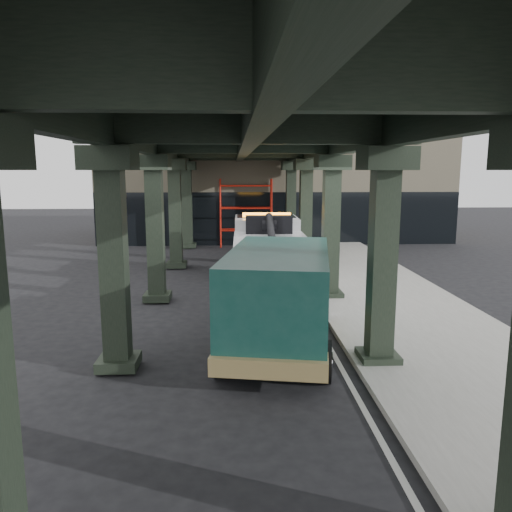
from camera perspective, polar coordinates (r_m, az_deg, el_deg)
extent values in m
plane|color=black|center=(15.62, 0.27, -6.96)|extent=(90.00, 90.00, 0.00)
cube|color=gray|center=(18.28, 14.22, -4.53)|extent=(5.00, 40.00, 0.15)
cube|color=silver|center=(17.70, 5.46, -4.97)|extent=(0.12, 38.00, 0.01)
cube|color=black|center=(11.62, 14.23, -0.43)|extent=(0.55, 0.55, 5.00)
cube|color=black|center=(11.45, 14.71, 10.72)|extent=(1.10, 1.10, 0.50)
cube|color=black|center=(12.23, 13.76, -11.19)|extent=(0.90, 0.90, 0.24)
cube|color=black|center=(17.39, 8.54, 3.07)|extent=(0.55, 0.55, 5.00)
cube|color=black|center=(17.27, 8.73, 10.50)|extent=(1.10, 1.10, 0.50)
cube|color=black|center=(17.80, 8.35, -4.36)|extent=(0.90, 0.90, 0.24)
cube|color=black|center=(23.27, 5.69, 4.81)|extent=(0.55, 0.55, 5.00)
cube|color=black|center=(23.19, 5.79, 10.35)|extent=(1.10, 1.10, 0.50)
cube|color=black|center=(23.58, 5.60, -0.82)|extent=(0.90, 0.90, 0.24)
cube|color=black|center=(29.20, 3.99, 5.83)|extent=(0.55, 0.55, 5.00)
cube|color=black|center=(29.14, 4.05, 10.25)|extent=(1.10, 1.10, 0.50)
cube|color=black|center=(29.45, 3.94, 1.33)|extent=(0.90, 0.90, 0.24)
cube|color=black|center=(11.43, -15.94, -0.67)|extent=(0.55, 0.55, 5.00)
cube|color=black|center=(11.26, -16.48, 10.66)|extent=(1.10, 1.10, 0.50)
cube|color=black|center=(12.05, -15.41, -11.58)|extent=(0.90, 0.90, 0.24)
cube|color=black|center=(17.26, -11.43, 2.94)|extent=(0.55, 0.55, 5.00)
cube|color=black|center=(17.15, -11.69, 10.42)|extent=(1.10, 1.10, 0.50)
cube|color=black|center=(17.68, -11.17, -4.55)|extent=(0.90, 0.90, 0.24)
cube|color=black|center=(23.18, -9.20, 4.71)|extent=(0.55, 0.55, 5.00)
cube|color=black|center=(23.09, -9.35, 10.28)|extent=(1.10, 1.10, 0.50)
cube|color=black|center=(23.49, -9.05, -0.93)|extent=(0.90, 0.90, 0.24)
cube|color=black|center=(29.13, -7.87, 5.76)|extent=(0.55, 0.55, 5.00)
cube|color=black|center=(29.06, -7.98, 10.19)|extent=(1.10, 1.10, 0.50)
cube|color=black|center=(29.38, -7.77, 1.24)|extent=(0.90, 0.90, 0.24)
cube|color=black|center=(17.30, 8.80, 13.15)|extent=(0.35, 32.00, 1.10)
cube|color=black|center=(17.18, -11.78, 13.09)|extent=(0.35, 32.00, 1.10)
cube|color=black|center=(16.98, -1.45, 13.33)|extent=(0.35, 32.00, 1.10)
cube|color=black|center=(17.03, -1.46, 15.68)|extent=(7.40, 32.00, 0.30)
cube|color=#C6B793|center=(35.05, 1.90, 8.96)|extent=(22.00, 10.00, 8.00)
cylinder|color=red|center=(29.95, -4.06, 4.97)|extent=(0.08, 0.08, 4.00)
cylinder|color=red|center=(29.16, -4.10, 4.84)|extent=(0.08, 0.08, 4.00)
cylinder|color=red|center=(30.03, 1.69, 5.01)|extent=(0.08, 0.08, 4.00)
cylinder|color=red|center=(29.24, 1.81, 4.88)|extent=(0.08, 0.08, 4.00)
cylinder|color=red|center=(30.05, -1.17, 3.10)|extent=(3.00, 0.08, 0.08)
cylinder|color=red|center=(29.93, -1.18, 5.57)|extent=(3.00, 0.08, 0.08)
cylinder|color=red|center=(29.86, -1.19, 8.06)|extent=(3.00, 0.08, 0.08)
cube|color=black|center=(17.89, 1.61, -2.32)|extent=(1.18, 8.04, 0.27)
cube|color=silver|center=(20.41, 1.17, 1.78)|extent=(2.55, 2.60, 1.93)
cube|color=silver|center=(21.60, 1.01, 0.79)|extent=(2.52, 0.78, 0.96)
cube|color=black|center=(20.61, 1.13, 3.36)|extent=(2.37, 1.42, 0.91)
cube|color=silver|center=(16.55, 1.88, -0.86)|extent=(2.64, 5.39, 1.50)
cube|color=orange|center=(20.08, 1.21, 4.72)|extent=(1.93, 0.33, 0.17)
cube|color=black|center=(18.50, 1.47, 3.62)|extent=(1.72, 0.67, 0.64)
cylinder|color=black|center=(16.63, 1.85, 1.99)|extent=(0.31, 3.75, 1.43)
cube|color=black|center=(14.15, 2.57, -7.17)|extent=(0.34, 1.50, 0.19)
cube|color=black|center=(13.46, 2.81, -8.32)|extent=(1.72, 0.29, 0.19)
cylinder|color=black|center=(20.88, -2.12, -1.02)|extent=(0.39, 1.18, 1.18)
cylinder|color=silver|center=(20.88, -2.12, -1.02)|extent=(0.43, 0.65, 0.65)
cylinder|color=black|center=(21.00, 4.32, -0.98)|extent=(0.39, 1.18, 1.18)
cylinder|color=silver|center=(21.00, 4.32, -0.98)|extent=(0.43, 0.65, 0.65)
cylinder|color=black|center=(17.42, -2.17, -3.20)|extent=(0.39, 1.18, 1.18)
cylinder|color=silver|center=(17.42, -2.17, -3.20)|extent=(0.43, 0.65, 0.65)
cylinder|color=black|center=(17.56, 5.55, -3.13)|extent=(0.39, 1.18, 1.18)
cylinder|color=silver|center=(17.56, 5.55, -3.13)|extent=(0.43, 0.65, 0.65)
cylinder|color=black|center=(16.07, -2.19, -4.31)|extent=(0.39, 1.18, 1.18)
cylinder|color=silver|center=(16.07, -2.19, -4.31)|extent=(0.43, 0.65, 0.65)
cylinder|color=black|center=(16.22, 6.17, -4.22)|extent=(0.39, 1.18, 1.18)
cylinder|color=silver|center=(16.22, 6.17, -4.22)|extent=(0.43, 0.65, 0.65)
cube|color=#103B34|center=(15.36, 3.52, -3.18)|extent=(2.46, 1.60, 1.00)
cube|color=#103B34|center=(12.28, 2.61, -4.34)|extent=(3.16, 5.34, 2.17)
cube|color=olive|center=(12.95, 2.74, -7.69)|extent=(3.42, 6.55, 0.39)
cube|color=black|center=(14.75, 3.44, -0.20)|extent=(2.22, 0.84, 0.93)
cube|color=black|center=(12.49, 2.75, -1.49)|extent=(3.02, 4.36, 0.61)
cube|color=silver|center=(16.04, 3.64, -4.27)|extent=(2.22, 0.51, 0.33)
cylinder|color=black|center=(15.56, -0.63, -5.24)|extent=(0.47, 0.98, 0.94)
cylinder|color=silver|center=(15.56, -0.63, -5.24)|extent=(0.44, 0.57, 0.51)
cylinder|color=black|center=(15.42, 7.64, -5.46)|extent=(0.47, 0.98, 0.94)
cylinder|color=silver|center=(15.42, 7.64, -5.46)|extent=(0.44, 0.57, 0.51)
cylinder|color=black|center=(11.16, -3.97, -11.41)|extent=(0.47, 0.98, 0.94)
cylinder|color=silver|center=(11.16, -3.97, -11.41)|extent=(0.44, 0.57, 0.51)
cylinder|color=black|center=(10.97, 7.77, -11.87)|extent=(0.47, 0.98, 0.94)
cylinder|color=silver|center=(10.97, 7.77, -11.87)|extent=(0.44, 0.57, 0.51)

